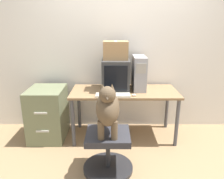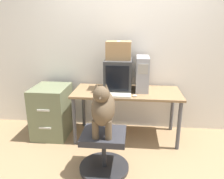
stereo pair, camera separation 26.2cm
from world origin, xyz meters
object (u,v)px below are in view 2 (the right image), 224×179
Objects in this scene: pc_tower at (142,74)px; dog at (103,107)px; cardboard_box at (119,50)px; keyboard at (114,95)px; crt_monitor at (118,75)px; office_chair at (104,151)px; filing_cabinet at (52,111)px.

pc_tower is 1.01m from dog.
keyboard is at bearing -96.83° from cardboard_box.
crt_monitor is 0.91m from dog.
cardboard_box reaches higher than pc_tower.
crt_monitor is 1.39× the size of cardboard_box.
keyboard is at bearing 84.46° from dog.
cardboard_box is (0.09, 0.90, 0.48)m from dog.
pc_tower is at bearing 64.00° from office_chair.
crt_monitor is 0.82× the size of office_chair.
pc_tower is 1.06× the size of keyboard.
crt_monitor is 1.12m from filing_cabinet.
office_chair is at bearing -116.00° from pc_tower.
filing_cabinet is at bearing -173.45° from crt_monitor.
crt_monitor is 0.63× the size of filing_cabinet.
cardboard_box reaches higher than crt_monitor.
office_chair is (-0.09, -0.87, -0.68)m from crt_monitor.
filing_cabinet is at bearing 167.88° from keyboard.
cardboard_box reaches higher than keyboard.
crt_monitor is 0.79× the size of dog.
pc_tower is at bearing 5.21° from filing_cabinet.
office_chair is 1.34m from cardboard_box.
crt_monitor is 1.11m from office_chair.
filing_cabinet is 2.21× the size of cardboard_box.
office_chair is (-0.43, -0.87, -0.70)m from pc_tower.
crt_monitor is at bearing 6.55° from filing_cabinet.
dog is (-0.43, -0.90, -0.16)m from pc_tower.
crt_monitor is at bearing 83.98° from dog.
keyboard is at bearing -139.20° from pc_tower.
office_chair is at bearing -96.21° from crt_monitor.
dog is at bearing -115.29° from pc_tower.
pc_tower reaches higher than filing_cabinet.
dog reaches higher than keyboard.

